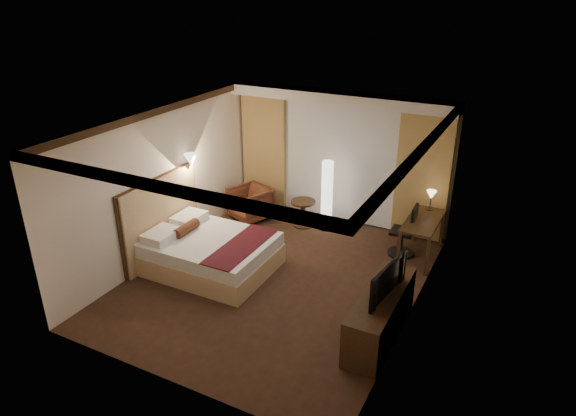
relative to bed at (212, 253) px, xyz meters
The scene contains 21 objects.
floor 1.22m from the bed, 10.93° to the left, with size 4.50×5.50×0.01m, color black.
ceiling 2.68m from the bed, 10.93° to the left, with size 4.50×5.50×0.01m, color white.
back_wall 3.36m from the bed, 68.61° to the left, with size 4.50×0.02×2.70m, color silver.
left_wall 1.53m from the bed, 168.28° to the left, with size 0.02×5.50×2.70m, color silver.
right_wall 3.58m from the bed, ahead, with size 0.02×5.50×2.70m, color silver.
crown_molding 2.62m from the bed, 10.93° to the left, with size 4.50×5.50×0.12m, color black, non-canonical shape.
soffit 3.75m from the bed, 66.85° to the left, with size 4.50×0.50×0.20m, color white.
curtain_sheer 3.26m from the bed, 68.07° to the left, with size 2.48×0.04×2.45m, color silver.
curtain_left_drape 3.04m from the bed, 100.68° to the left, with size 1.00×0.14×2.45m, color tan.
curtain_right_drape 4.14m from the bed, 44.69° to the left, with size 1.00×0.14×2.45m, color tan.
wall_sconce 1.80m from the bed, 139.14° to the left, with size 0.24×0.24×0.24m, color white, non-canonical shape.
bed is the anchor object (origin of this frame).
headboard 1.13m from the bed, behind, with size 0.12×1.90×1.50m, color tan, non-canonical shape.
armchair 2.13m from the bed, 102.62° to the left, with size 0.74×0.69×0.76m, color #4E2A17.
side_table 2.36m from the bed, 73.52° to the left, with size 0.50×0.50×0.55m, color black, non-canonical shape.
floor_lamp 2.66m from the bed, 64.46° to the left, with size 0.30×0.30×1.44m, color white, non-canonical shape.
desk 3.74m from the bed, 33.52° to the left, with size 0.55×1.25×0.75m, color black, non-canonical shape.
desk_lamp 4.07m from the bed, 39.18° to the left, with size 0.18×0.18×0.34m, color #FFD899, non-canonical shape.
office_chair 3.44m from the bed, 35.91° to the left, with size 0.48×0.48×1.00m, color black, non-canonical shape.
dresser 3.20m from the bed, ahead, with size 0.50×1.79×0.70m, color black, non-canonical shape.
television 3.24m from the bed, ahead, with size 1.03×0.59×0.13m, color black.
Camera 1 is at (3.56, -6.53, 4.63)m, focal length 32.00 mm.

